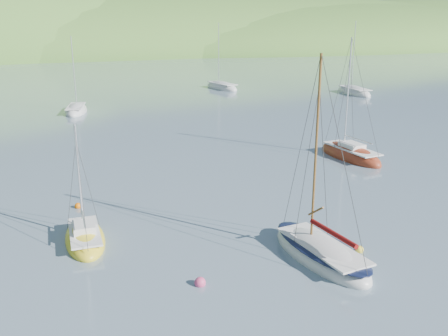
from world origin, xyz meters
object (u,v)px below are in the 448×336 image
object	(u,v)px
sailboat_yellow	(85,239)
distant_sloop_d	(354,93)
distant_sloop_a	(76,111)
daysailer_white	(321,254)
sloop_red	(350,155)
distant_sloop_b	(222,88)

from	to	relation	value
sailboat_yellow	distant_sloop_d	world-z (taller)	distant_sloop_d
distant_sloop_a	distant_sloop_d	world-z (taller)	distant_sloop_d
daysailer_white	distant_sloop_d	world-z (taller)	distant_sloop_d
distant_sloop_a	distant_sloop_d	size ratio (longest dim) A/B	0.85
sloop_red	distant_sloop_d	xyz separation A→B (m)	(20.78, 30.00, -0.01)
distant_sloop_b	distant_sloop_d	bearing A→B (deg)	-47.99
daysailer_white	sloop_red	xyz separation A→B (m)	(11.50, 14.70, -0.02)
daysailer_white	distant_sloop_d	bearing A→B (deg)	47.86
sloop_red	distant_sloop_d	size ratio (longest dim) A/B	0.91
daysailer_white	distant_sloop_a	distance (m)	44.21
sailboat_yellow	distant_sloop_b	world-z (taller)	distant_sloop_b
distant_sloop_d	distant_sloop_b	bearing A→B (deg)	148.30
sailboat_yellow	distant_sloop_d	distance (m)	57.78
daysailer_white	sailboat_yellow	bearing A→B (deg)	144.72
sailboat_yellow	distant_sloop_b	distance (m)	57.31
sloop_red	sailboat_yellow	world-z (taller)	sloop_red
sailboat_yellow	distant_sloop_a	distance (m)	37.79
sloop_red	distant_sloop_a	bearing A→B (deg)	119.24
sailboat_yellow	distant_sloop_d	size ratio (longest dim) A/B	0.58
daysailer_white	distant_sloop_b	distance (m)	58.94
sloop_red	distant_sloop_b	xyz separation A→B (m)	(4.10, 42.13, -0.02)
distant_sloop_d	daysailer_white	bearing A→B (deg)	-121.51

